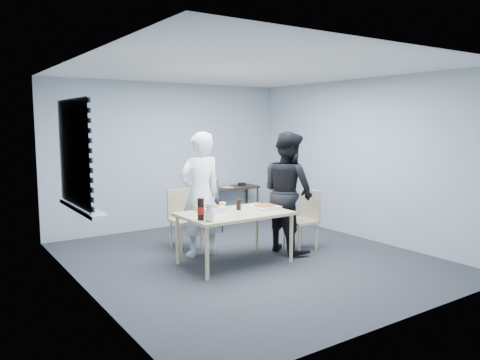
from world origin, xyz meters
TOP-DOWN VIEW (x-y plane):
  - room at (-2.20, 0.40)m, footprint 5.00×5.00m
  - dining_table at (-0.27, -0.05)m, footprint 1.44×0.91m
  - chair_far at (-0.48, 1.06)m, footprint 0.42×0.42m
  - chair_right at (1.01, -0.03)m, footprint 0.42×0.42m
  - person_white at (-0.46, 0.55)m, footprint 0.65×0.42m
  - person_black at (0.71, 0.02)m, footprint 0.47×0.86m
  - side_table at (1.22, 2.28)m, footprint 1.00×0.45m
  - stool at (0.37, 1.70)m, footprint 0.39×0.39m
  - backpack at (0.37, 1.69)m, footprint 0.26×0.19m
  - pizza_box_a at (-0.50, 0.20)m, footprint 0.31×0.31m
  - pizza_box_b at (0.23, -0.05)m, footprint 0.35×0.35m
  - mug_a at (-0.84, -0.35)m, footprint 0.17×0.17m
  - mug_b at (-0.27, 0.26)m, footprint 0.10×0.10m
  - cola_glass at (-0.13, 0.06)m, footprint 0.08×0.08m
  - soda_bottle at (-0.89, -0.23)m, footprint 0.09×0.09m
  - plastic_cups at (-0.79, -0.27)m, footprint 0.09×0.09m
  - rubber_band at (-0.01, -0.29)m, footprint 0.07×0.07m
  - papers at (1.07, 2.26)m, footprint 0.27×0.31m
  - black_box at (1.44, 2.29)m, footprint 0.15×0.12m

SIDE VIEW (x-z plane):
  - stool at x=0.37m, z-range 0.16..0.71m
  - chair_far at x=-0.48m, z-range 0.07..0.96m
  - chair_right at x=1.01m, z-range 0.07..0.96m
  - side_table at x=1.22m, z-range 0.26..0.93m
  - dining_table at x=-0.27m, z-range 0.29..0.99m
  - papers at x=1.07m, z-range 0.67..0.67m
  - black_box at x=1.44m, z-range 0.67..0.72m
  - rubber_band at x=-0.01m, z-range 0.70..0.70m
  - backpack at x=0.37m, z-range 0.54..0.91m
  - pizza_box_b at x=0.23m, z-range 0.70..0.75m
  - pizza_box_a at x=-0.50m, z-range 0.70..0.78m
  - mug_b at x=-0.27m, z-range 0.70..0.79m
  - mug_a at x=-0.84m, z-range 0.70..0.80m
  - cola_glass at x=-0.13m, z-range 0.70..0.84m
  - plastic_cups at x=-0.79m, z-range 0.70..0.90m
  - soda_bottle at x=-0.89m, z-range 0.70..0.97m
  - person_white at x=-0.46m, z-range 0.00..1.77m
  - person_black at x=0.71m, z-range 0.00..1.77m
  - room at x=-2.20m, z-range -1.06..3.94m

